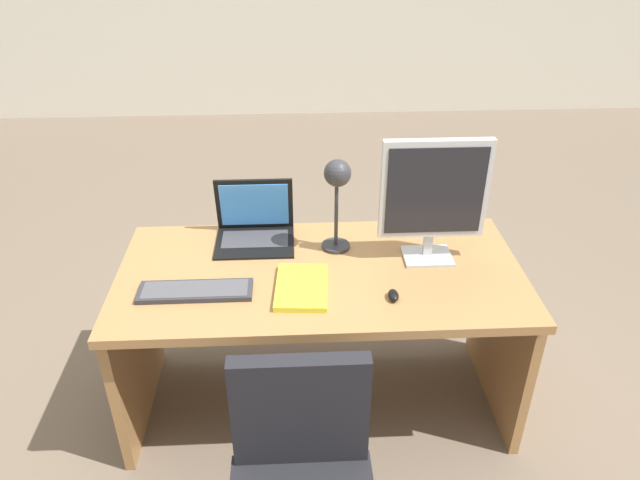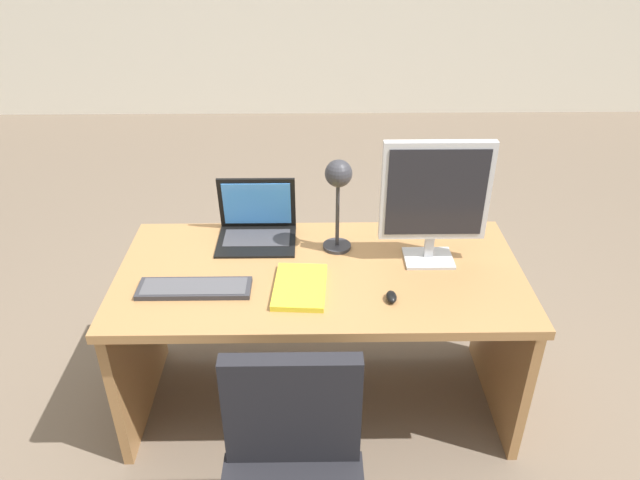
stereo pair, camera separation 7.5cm
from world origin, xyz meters
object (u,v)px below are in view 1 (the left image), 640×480
(desk, at_px, (320,304))
(desk_lamp, at_px, (337,185))
(monitor, at_px, (434,194))
(keyboard, at_px, (196,291))
(mouse, at_px, (393,295))
(book, at_px, (302,287))
(laptop, at_px, (255,220))

(desk, distance_m, desk_lamp, 0.53)
(monitor, distance_m, desk_lamp, 0.38)
(desk, height_order, keyboard, keyboard)
(mouse, height_order, book, mouse)
(laptop, bearing_deg, monitor, -16.55)
(monitor, distance_m, book, 0.64)
(mouse, bearing_deg, keyboard, 174.46)
(monitor, height_order, book, monitor)
(desk_lamp, bearing_deg, keyboard, -153.10)
(desk, distance_m, keyboard, 0.56)
(monitor, bearing_deg, keyboard, -167.53)
(desk, height_order, book, book)
(mouse, xyz_separation_m, book, (-0.34, 0.08, -0.00))
(monitor, bearing_deg, desk, -176.46)
(laptop, relative_size, mouse, 4.77)
(keyboard, relative_size, desk_lamp, 1.04)
(desk, relative_size, laptop, 4.84)
(laptop, xyz_separation_m, book, (0.19, -0.42, -0.07))
(laptop, height_order, book, laptop)
(monitor, xyz_separation_m, book, (-0.53, -0.20, -0.29))
(desk, bearing_deg, laptop, 138.37)
(desk_lamp, xyz_separation_m, book, (-0.15, -0.28, -0.29))
(keyboard, height_order, book, same)
(mouse, bearing_deg, desk, 136.38)
(mouse, relative_size, book, 0.23)
(laptop, height_order, keyboard, laptop)
(book, bearing_deg, monitor, 20.92)
(desk, bearing_deg, book, -114.45)
(laptop, bearing_deg, keyboard, -116.46)
(desk, xyz_separation_m, mouse, (0.26, -0.25, 0.22))
(book, bearing_deg, desk_lamp, 61.10)
(book, bearing_deg, desk, 65.55)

